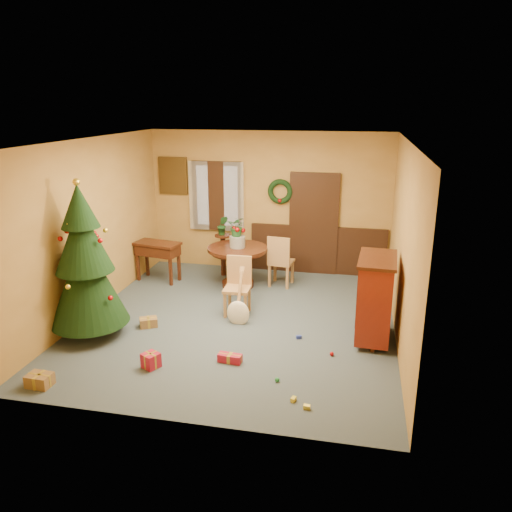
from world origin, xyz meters
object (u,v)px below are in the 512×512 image
(dining_table, at_px, (238,259))
(chair_near, at_px, (238,284))
(writing_desk, at_px, (158,252))
(christmas_tree, at_px, (85,264))
(sideboard, at_px, (375,297))

(dining_table, xyz_separation_m, chair_near, (0.31, -1.23, -0.03))
(dining_table, xyz_separation_m, writing_desk, (-1.63, -0.00, 0.04))
(chair_near, height_order, christmas_tree, christmas_tree)
(dining_table, distance_m, sideboard, 3.11)
(christmas_tree, bearing_deg, writing_desk, 88.19)
(dining_table, relative_size, chair_near, 1.17)
(christmas_tree, height_order, writing_desk, christmas_tree)
(dining_table, distance_m, christmas_tree, 3.09)
(chair_near, bearing_deg, dining_table, 104.13)
(christmas_tree, relative_size, sideboard, 1.86)
(writing_desk, relative_size, sideboard, 0.74)
(dining_table, bearing_deg, writing_desk, -179.93)
(dining_table, distance_m, writing_desk, 1.63)
(writing_desk, bearing_deg, chair_near, -32.38)
(christmas_tree, xyz_separation_m, sideboard, (4.25, 0.71, -0.45))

